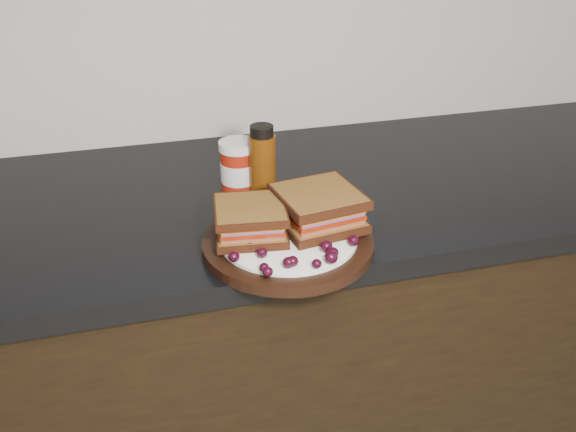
% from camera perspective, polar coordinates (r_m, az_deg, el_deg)
% --- Properties ---
extents(base_cabinets, '(3.96, 0.58, 0.86)m').
position_cam_1_polar(base_cabinets, '(1.50, -4.11, -14.30)').
color(base_cabinets, black).
rests_on(base_cabinets, ground_plane).
extents(countertop, '(3.98, 0.60, 0.04)m').
position_cam_1_polar(countertop, '(1.24, -4.82, 1.14)').
color(countertop, black).
rests_on(countertop, base_cabinets).
extents(plate, '(0.28, 0.28, 0.02)m').
position_cam_1_polar(plate, '(1.05, 0.00, -2.45)').
color(plate, black).
rests_on(plate, countertop).
extents(sandwich_left, '(0.13, 0.13, 0.05)m').
position_cam_1_polar(sandwich_left, '(1.03, -3.36, -0.41)').
color(sandwich_left, brown).
rests_on(sandwich_left, plate).
extents(sandwich_right, '(0.15, 0.15, 0.06)m').
position_cam_1_polar(sandwich_right, '(1.06, 2.73, 0.70)').
color(sandwich_right, brown).
rests_on(sandwich_right, plate).
extents(grape_0, '(0.02, 0.02, 0.02)m').
position_cam_1_polar(grape_0, '(0.97, -4.83, -3.61)').
color(grape_0, black).
rests_on(grape_0, plate).
extents(grape_1, '(0.02, 0.02, 0.02)m').
position_cam_1_polar(grape_1, '(0.98, -2.32, -3.28)').
color(grape_1, black).
rests_on(grape_1, plate).
extents(grape_2, '(0.02, 0.02, 0.01)m').
position_cam_1_polar(grape_2, '(0.95, -2.13, -4.59)').
color(grape_2, black).
rests_on(grape_2, plate).
extents(grape_3, '(0.02, 0.02, 0.02)m').
position_cam_1_polar(grape_3, '(0.94, -1.82, -4.97)').
color(grape_3, black).
rests_on(grape_3, plate).
extents(grape_4, '(0.02, 0.02, 0.02)m').
position_cam_1_polar(grape_4, '(0.95, 0.03, -4.16)').
color(grape_4, black).
rests_on(grape_4, plate).
extents(grape_5, '(0.02, 0.02, 0.02)m').
position_cam_1_polar(grape_5, '(0.96, 0.42, -4.04)').
color(grape_5, black).
rests_on(grape_5, plate).
extents(grape_6, '(0.02, 0.02, 0.01)m').
position_cam_1_polar(grape_6, '(0.96, 2.56, -4.26)').
color(grape_6, black).
rests_on(grape_6, plate).
extents(grape_7, '(0.02, 0.02, 0.02)m').
position_cam_1_polar(grape_7, '(0.97, 3.86, -3.69)').
color(grape_7, black).
rests_on(grape_7, plate).
extents(grape_8, '(0.02, 0.02, 0.02)m').
position_cam_1_polar(grape_8, '(0.98, 4.00, -3.28)').
color(grape_8, black).
rests_on(grape_8, plate).
extents(grape_9, '(0.02, 0.02, 0.02)m').
position_cam_1_polar(grape_9, '(0.99, 3.43, -2.70)').
color(grape_9, black).
rests_on(grape_9, plate).
extents(grape_10, '(0.02, 0.02, 0.02)m').
position_cam_1_polar(grape_10, '(1.01, 5.83, -2.19)').
color(grape_10, black).
rests_on(grape_10, plate).
extents(grape_11, '(0.02, 0.02, 0.02)m').
position_cam_1_polar(grape_11, '(1.04, 4.43, -1.49)').
color(grape_11, black).
rests_on(grape_11, plate).
extents(grape_12, '(0.02, 0.02, 0.02)m').
position_cam_1_polar(grape_12, '(1.04, 4.36, -1.21)').
color(grape_12, black).
rests_on(grape_12, plate).
extents(grape_13, '(0.02, 0.02, 0.02)m').
position_cam_1_polar(grape_13, '(1.06, 4.96, -0.59)').
color(grape_13, black).
rests_on(grape_13, plate).
extents(grape_14, '(0.02, 0.02, 0.01)m').
position_cam_1_polar(grape_14, '(1.07, 4.13, -0.32)').
color(grape_14, black).
rests_on(grape_14, plate).
extents(grape_15, '(0.02, 0.02, 0.02)m').
position_cam_1_polar(grape_15, '(1.06, 2.64, -0.49)').
color(grape_15, black).
rests_on(grape_15, plate).
extents(grape_16, '(0.02, 0.02, 0.02)m').
position_cam_1_polar(grape_16, '(1.08, -2.69, 0.16)').
color(grape_16, black).
rests_on(grape_16, plate).
extents(grape_17, '(0.02, 0.02, 0.02)m').
position_cam_1_polar(grape_17, '(1.06, -3.26, -0.72)').
color(grape_17, black).
rests_on(grape_17, plate).
extents(grape_18, '(0.02, 0.02, 0.02)m').
position_cam_1_polar(grape_18, '(1.05, -4.32, -0.75)').
color(grape_18, black).
rests_on(grape_18, plate).
extents(grape_19, '(0.02, 0.02, 0.02)m').
position_cam_1_polar(grape_19, '(1.04, -4.53, -1.32)').
color(grape_19, black).
rests_on(grape_19, plate).
extents(grape_20, '(0.02, 0.02, 0.02)m').
position_cam_1_polar(grape_20, '(1.02, -3.46, -1.95)').
color(grape_20, black).
rests_on(grape_20, plate).
extents(grape_21, '(0.02, 0.02, 0.01)m').
position_cam_1_polar(grape_21, '(1.00, -3.40, -2.72)').
color(grape_21, black).
rests_on(grape_21, plate).
extents(grape_22, '(0.02, 0.02, 0.02)m').
position_cam_1_polar(grape_22, '(1.04, -2.43, -1.11)').
color(grape_22, black).
rests_on(grape_22, plate).
extents(grape_23, '(0.02, 0.02, 0.02)m').
position_cam_1_polar(grape_23, '(1.05, -4.40, -1.00)').
color(grape_23, black).
rests_on(grape_23, plate).
extents(grape_24, '(0.02, 0.02, 0.02)m').
position_cam_1_polar(grape_24, '(1.03, -4.30, -1.60)').
color(grape_24, black).
rests_on(grape_24, plate).
extents(condiment_jar, '(0.08, 0.08, 0.10)m').
position_cam_1_polar(condiment_jar, '(1.21, -4.43, 4.33)').
color(condiment_jar, maroon).
rests_on(condiment_jar, countertop).
extents(oil_bottle, '(0.06, 0.06, 0.14)m').
position_cam_1_polar(oil_bottle, '(1.18, -2.30, 4.79)').
color(oil_bottle, '#532808').
rests_on(oil_bottle, countertop).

